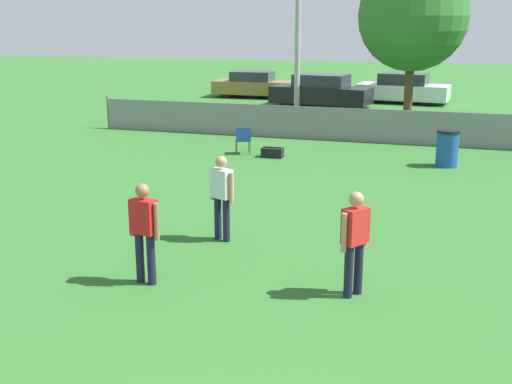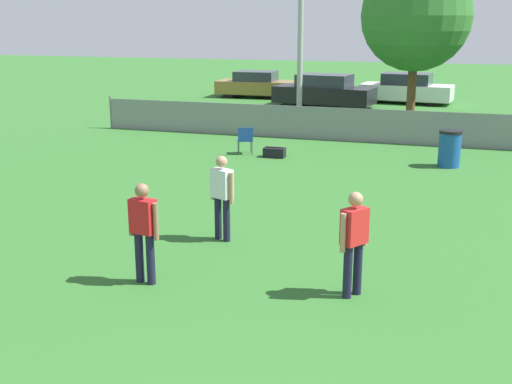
{
  "view_description": "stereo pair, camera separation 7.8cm",
  "coord_description": "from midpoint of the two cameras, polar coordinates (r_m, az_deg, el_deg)",
  "views": [
    {
      "loc": [
        1.26,
        -3.02,
        3.9
      ],
      "look_at": [
        -1.85,
        7.12,
        1.05
      ],
      "focal_mm": 45.0,
      "sensor_mm": 36.0,
      "label": 1
    },
    {
      "loc": [
        1.34,
        -3.0,
        3.9
      ],
      "look_at": [
        -1.85,
        7.12,
        1.05
      ],
      "focal_mm": 45.0,
      "sensor_mm": 36.0,
      "label": 2
    }
  ],
  "objects": [
    {
      "name": "player_thrower_red",
      "position": [
        9.29,
        8.95,
        -4.0
      ],
      "size": [
        0.4,
        0.47,
        1.57
      ],
      "rotation": [
        0.0,
        0.0,
        0.99
      ],
      "color": "#191933",
      "rests_on": "ground_plane"
    },
    {
      "name": "folding_chair_sideline",
      "position": [
        19.2,
        -0.85,
        4.78
      ],
      "size": [
        0.58,
        0.58,
        0.83
      ],
      "rotation": [
        0.0,
        0.0,
        3.54
      ],
      "color": "#333338",
      "rests_on": "ground_plane"
    },
    {
      "name": "parked_car_tan",
      "position": [
        33.72,
        0.05,
        9.53
      ],
      "size": [
        4.01,
        1.95,
        1.35
      ],
      "rotation": [
        0.0,
        0.0,
        0.04
      ],
      "color": "black",
      "rests_on": "ground_plane"
    },
    {
      "name": "parked_car_dark",
      "position": [
        29.99,
        6.15,
        8.87
      ],
      "size": [
        4.73,
        2.36,
        1.5
      ],
      "rotation": [
        0.0,
        0.0,
        -0.14
      ],
      "color": "black",
      "rests_on": "ground_plane"
    },
    {
      "name": "player_receiver_white",
      "position": [
        11.54,
        -2.85,
        -0.04
      ],
      "size": [
        0.51,
        0.35,
        1.57
      ],
      "rotation": [
        0.0,
        0.0,
        -0.41
      ],
      "color": "#191933",
      "rests_on": "ground_plane"
    },
    {
      "name": "fence_backline",
      "position": [
        21.31,
        13.86,
        5.57
      ],
      "size": [
        21.95,
        0.07,
        1.21
      ],
      "color": "gray",
      "rests_on": "ground_plane"
    },
    {
      "name": "gear_bag_sideline",
      "position": [
        18.84,
        1.77,
        3.53
      ],
      "size": [
        0.62,
        0.34,
        0.31
      ],
      "color": "black",
      "rests_on": "ground_plane"
    },
    {
      "name": "tree_near_pole",
      "position": [
        24.52,
        14.14,
        14.92
      ],
      "size": [
        3.96,
        3.96,
        6.02
      ],
      "color": "brown",
      "rests_on": "ground_plane"
    },
    {
      "name": "player_defender_red",
      "position": [
        9.77,
        -9.74,
        -3.06
      ],
      "size": [
        0.54,
        0.29,
        1.57
      ],
      "rotation": [
        0.0,
        0.0,
        -0.18
      ],
      "color": "#191933",
      "rests_on": "ground_plane"
    },
    {
      "name": "trash_bin",
      "position": [
        18.33,
        16.95,
        3.72
      ],
      "size": [
        0.62,
        0.62,
        1.01
      ],
      "color": "#194C99",
      "rests_on": "ground_plane"
    },
    {
      "name": "parked_car_white",
      "position": [
        32.2,
        13.3,
        8.91
      ],
      "size": [
        4.46,
        2.21,
        1.43
      ],
      "rotation": [
        0.0,
        0.0,
        -0.1
      ],
      "color": "black",
      "rests_on": "ground_plane"
    }
  ]
}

